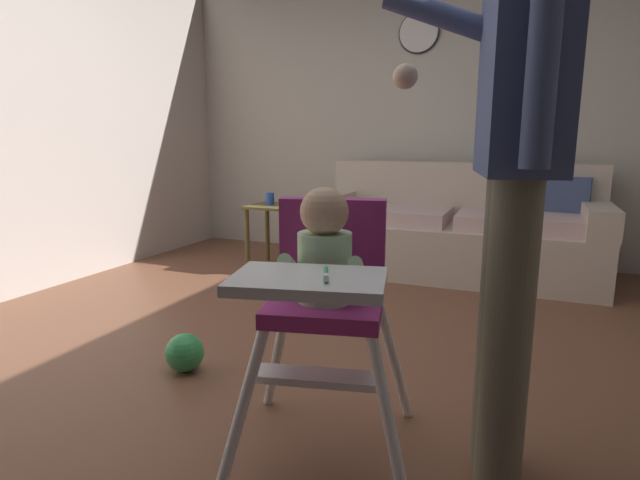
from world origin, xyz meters
name	(u,v)px	position (x,y,z in m)	size (l,w,h in m)	color
ground	(287,365)	(0.00, 0.00, -0.05)	(5.77, 6.45, 0.10)	brown
wall_far	(408,109)	(0.00, 2.46, 1.30)	(4.97, 0.06, 2.60)	beige
wall_left	(13,99)	(-2.11, 0.30, 1.30)	(0.06, 5.45, 2.60)	beige
couch	(456,232)	(0.53, 1.94, 0.33)	(2.15, 0.86, 0.86)	beige
high_chair	(326,278)	(0.47, -0.65, 0.61)	(0.72, 0.81, 0.91)	white
adult_standing	(514,162)	(1.00, -0.55, 0.98)	(0.58, 0.50, 1.73)	#65634E
toy_ball	(185,353)	(-0.36, -0.33, 0.09)	(0.18, 0.18, 0.18)	green
side_table	(276,222)	(-0.86, 1.55, 0.38)	(0.40, 0.40, 0.52)	brown
sippy_cup	(270,199)	(-0.90, 1.55, 0.57)	(0.07, 0.07, 0.10)	#284CB7
wall_clock	(419,32)	(0.08, 2.41, 1.93)	(0.35, 0.04, 0.35)	white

